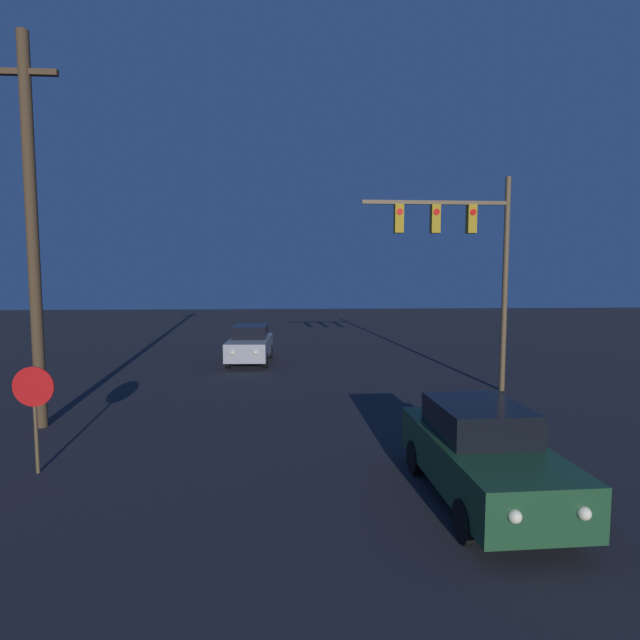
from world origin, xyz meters
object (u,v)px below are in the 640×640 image
(traffic_signal_mast, at_px, (467,247))
(utility_pole, at_px, (32,229))
(car_far, at_px, (250,344))
(stop_sign, at_px, (34,399))
(car_near, at_px, (481,453))

(traffic_signal_mast, distance_m, utility_pole, 12.32)
(car_far, relative_size, traffic_signal_mast, 0.61)
(car_far, distance_m, utility_pole, 10.89)
(car_far, height_order, stop_sign, stop_sign)
(car_far, distance_m, traffic_signal_mast, 10.21)
(stop_sign, bearing_deg, car_near, -11.42)
(car_far, bearing_deg, utility_pole, 65.62)
(car_near, distance_m, stop_sign, 8.23)
(car_near, relative_size, stop_sign, 2.05)
(car_near, bearing_deg, utility_pole, -28.07)
(utility_pole, bearing_deg, stop_sign, -65.64)
(car_far, xyz_separation_m, stop_sign, (-3.12, -12.07, 0.64))
(utility_pole, bearing_deg, car_far, 63.53)
(car_near, xyz_separation_m, car_far, (-4.92, 13.70, 0.00))
(car_near, relative_size, utility_pole, 0.45)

